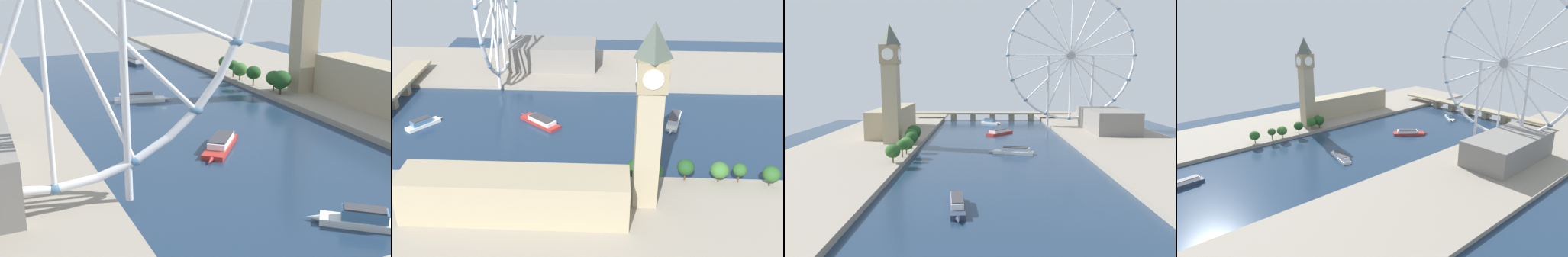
% 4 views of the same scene
% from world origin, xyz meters
% --- Properties ---
extents(ground_plane, '(378.04, 378.04, 0.00)m').
position_xyz_m(ground_plane, '(0.00, 0.00, 0.00)').
color(ground_plane, '#1E334C').
extents(riverbank_left, '(90.00, 520.00, 3.00)m').
position_xyz_m(riverbank_left, '(-104.02, 0.00, 1.50)').
color(riverbank_left, gray).
rests_on(riverbank_left, ground_plane).
extents(clock_tower, '(14.31, 14.31, 89.89)m').
position_xyz_m(clock_tower, '(-80.44, 14.91, 49.91)').
color(clock_tower, tan).
rests_on(clock_tower, riverbank_left).
extents(tree_row_embankment, '(13.23, 78.68, 13.59)m').
position_xyz_m(tree_row_embankment, '(-63.38, -6.46, 10.68)').
color(tree_row_embankment, '#513823').
rests_on(tree_row_embankment, riverbank_left).
extents(tour_boat_0, '(8.42, 29.52, 5.26)m').
position_xyz_m(tour_boat_0, '(-20.94, -121.28, 2.19)').
color(tour_boat_0, '#2D384C').
rests_on(tour_boat_0, ground_plane).
extents(tour_boat_1, '(32.94, 13.71, 5.03)m').
position_xyz_m(tour_boat_1, '(10.92, -10.52, 2.12)').
color(tour_boat_1, white).
rests_on(tour_boat_1, ground_plane).
extents(tour_boat_2, '(26.70, 30.66, 5.01)m').
position_xyz_m(tour_boat_2, '(4.44, 77.88, 2.07)').
color(tour_boat_2, '#B22D28').
rests_on(tour_boat_2, ground_plane).
extents(tour_boat_3, '(23.46, 20.14, 5.91)m').
position_xyz_m(tour_boat_3, '(-2.59, 154.33, 2.35)').
color(tour_boat_3, white).
rests_on(tour_boat_3, ground_plane).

